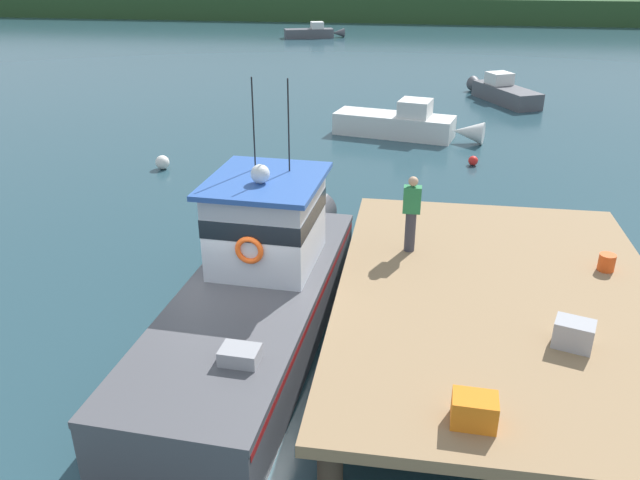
% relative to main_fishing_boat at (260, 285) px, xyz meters
% --- Properties ---
extents(ground_plane, '(200.00, 200.00, 0.00)m').
position_rel_main_fishing_boat_xyz_m(ground_plane, '(-0.23, 0.07, -1.01)').
color(ground_plane, '#23424C').
extents(dock, '(6.00, 9.00, 1.20)m').
position_rel_main_fishing_boat_xyz_m(dock, '(4.57, 0.07, 0.07)').
color(dock, '#4C3D2D').
rests_on(dock, ground).
extents(main_fishing_boat, '(2.98, 9.89, 4.80)m').
position_rel_main_fishing_boat_xyz_m(main_fishing_boat, '(0.00, 0.00, 0.00)').
color(main_fishing_boat, '#4C4C51').
rests_on(main_fishing_boat, ground).
extents(crate_stack_near_edge, '(0.62, 0.47, 0.42)m').
position_rel_main_fishing_boat_xyz_m(crate_stack_near_edge, '(3.84, -3.64, 0.41)').
color(crate_stack_near_edge, orange).
rests_on(crate_stack_near_edge, dock).
extents(crate_single_by_cleat, '(0.70, 0.60, 0.45)m').
position_rel_main_fishing_boat_xyz_m(crate_single_by_cleat, '(5.51, -1.53, 0.42)').
color(crate_single_by_cleat, '#9E9EA3').
rests_on(crate_single_by_cleat, dock).
extents(bait_bucket, '(0.32, 0.32, 0.34)m').
position_rel_main_fishing_boat_xyz_m(bait_bucket, '(6.69, 1.33, 0.36)').
color(bait_bucket, '#E04C19').
rests_on(bait_bucket, dock).
extents(deckhand_by_the_boat, '(0.36, 0.22, 1.63)m').
position_rel_main_fishing_boat_xyz_m(deckhand_by_the_boat, '(2.83, 1.65, 1.05)').
color(deckhand_by_the_boat, '#383842').
rests_on(deckhand_by_the_boat, dock).
extents(moored_boat_near_channel, '(6.12, 2.52, 1.53)m').
position_rel_main_fishing_boat_xyz_m(moored_boat_near_channel, '(2.29, 15.02, -0.48)').
color(moored_boat_near_channel, silver).
rests_on(moored_boat_near_channel, ground).
extents(moored_boat_far_right, '(5.21, 2.61, 1.31)m').
position_rel_main_fishing_boat_xyz_m(moored_boat_far_right, '(-6.60, 45.70, -0.56)').
color(moored_boat_far_right, '#4C4C51').
rests_on(moored_boat_far_right, ground).
extents(moored_boat_off_the_point, '(3.37, 5.21, 1.35)m').
position_rel_main_fishing_boat_xyz_m(moored_boat_off_the_point, '(6.89, 22.51, -0.54)').
color(moored_boat_off_the_point, '#4C4C51').
rests_on(moored_boat_off_the_point, ground).
extents(mooring_buoy_outer, '(0.48, 0.48, 0.48)m').
position_rel_main_fishing_boat_xyz_m(mooring_buoy_outer, '(-5.83, 9.49, -0.77)').
color(mooring_buoy_outer, silver).
rests_on(mooring_buoy_outer, ground).
extents(mooring_buoy_channel_marker, '(0.34, 0.34, 0.34)m').
position_rel_main_fishing_boat_xyz_m(mooring_buoy_channel_marker, '(4.85, 11.58, -0.84)').
color(mooring_buoy_channel_marker, red).
rests_on(mooring_buoy_channel_marker, ground).
extents(far_shoreline, '(120.00, 8.00, 2.40)m').
position_rel_main_fishing_boat_xyz_m(far_shoreline, '(-0.23, 62.07, 0.19)').
color(far_shoreline, '#284723').
rests_on(far_shoreline, ground).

